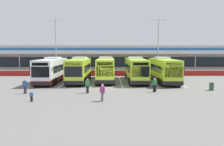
% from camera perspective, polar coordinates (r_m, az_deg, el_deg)
% --- Properties ---
extents(ground_plane, '(200.00, 200.00, 0.00)m').
position_cam_1_polar(ground_plane, '(30.66, -1.30, -3.50)').
color(ground_plane, '#605E5B').
extents(terminal_building, '(70.00, 13.00, 6.00)m').
position_cam_1_polar(terminal_building, '(57.22, -0.99, 3.64)').
color(terminal_building, '#B7B7B2').
rests_on(terminal_building, ground).
extents(red_barrier_wall, '(60.00, 0.40, 1.10)m').
position_cam_1_polar(red_barrier_wall, '(44.99, -1.08, 0.04)').
color(red_barrier_wall, maroon).
rests_on(red_barrier_wall, ground).
extents(coach_bus_leftmost, '(2.99, 12.16, 3.78)m').
position_cam_1_polar(coach_bus_leftmost, '(37.07, -14.38, 0.65)').
color(coach_bus_leftmost, silver).
rests_on(coach_bus_leftmost, ground).
extents(coach_bus_left_centre, '(2.99, 12.16, 3.78)m').
position_cam_1_polar(coach_bus_left_centre, '(36.70, -7.93, 0.72)').
color(coach_bus_left_centre, '#B7DB2D').
rests_on(coach_bus_left_centre, ground).
extents(coach_bus_centre, '(2.99, 12.16, 3.78)m').
position_cam_1_polar(coach_bus_centre, '(37.14, -1.55, 0.82)').
color(coach_bus_centre, '#B7DB2D').
rests_on(coach_bus_centre, ground).
extents(coach_bus_right_centre, '(2.99, 12.16, 3.78)m').
position_cam_1_polar(coach_bus_right_centre, '(36.69, 5.76, 0.74)').
color(coach_bus_right_centre, '#B7DB2D').
rests_on(coach_bus_right_centre, ground).
extents(coach_bus_rightmost, '(2.99, 12.16, 3.78)m').
position_cam_1_polar(coach_bus_rightmost, '(36.78, 12.31, 0.65)').
color(coach_bus_rightmost, '#B7DB2D').
rests_on(coach_bus_rightmost, ground).
extents(bay_stripe_far_west, '(0.14, 13.00, 0.01)m').
position_cam_1_polar(bay_stripe_far_west, '(38.17, -17.16, -1.98)').
color(bay_stripe_far_west, silver).
rests_on(bay_stripe_far_west, ground).
extents(bay_stripe_west, '(0.14, 13.00, 0.01)m').
position_cam_1_polar(bay_stripe_west, '(37.20, -10.95, -2.03)').
color(bay_stripe_west, silver).
rests_on(bay_stripe_west, ground).
extents(bay_stripe_mid_west, '(0.14, 13.00, 0.01)m').
position_cam_1_polar(bay_stripe_mid_west, '(36.68, -4.47, -2.05)').
color(bay_stripe_mid_west, silver).
rests_on(bay_stripe_mid_west, ground).
extents(bay_stripe_centre, '(0.14, 13.00, 0.01)m').
position_cam_1_polar(bay_stripe_centre, '(36.64, 2.10, -2.05)').
color(bay_stripe_centre, silver).
rests_on(bay_stripe_centre, ground).
extents(bay_stripe_mid_east, '(0.14, 13.00, 0.01)m').
position_cam_1_polar(bay_stripe_mid_east, '(37.07, 8.60, -2.02)').
color(bay_stripe_mid_east, silver).
rests_on(bay_stripe_mid_east, ground).
extents(bay_stripe_east, '(0.14, 13.00, 0.01)m').
position_cam_1_polar(bay_stripe_east, '(37.97, 14.87, -1.96)').
color(bay_stripe_east, silver).
rests_on(bay_stripe_east, ground).
extents(pedestrian_with_handbag, '(0.65, 0.34, 1.62)m').
position_cam_1_polar(pedestrian_with_handbag, '(27.57, 10.28, -2.78)').
color(pedestrian_with_handbag, black).
rests_on(pedestrian_with_handbag, ground).
extents(pedestrian_in_dark_coat, '(0.54, 0.31, 1.62)m').
position_cam_1_polar(pedestrian_in_dark_coat, '(27.83, -20.35, -2.92)').
color(pedestrian_in_dark_coat, '#33333D').
rests_on(pedestrian_in_dark_coat, ground).
extents(pedestrian_child, '(0.31, 0.24, 1.00)m').
position_cam_1_polar(pedestrian_child, '(23.26, -18.96, -5.28)').
color(pedestrian_child, black).
rests_on(pedestrian_child, ground).
extents(pedestrian_near_bin, '(0.51, 0.41, 1.62)m').
position_cam_1_polar(pedestrian_near_bin, '(22.15, -2.34, -4.64)').
color(pedestrian_near_bin, slate).
rests_on(pedestrian_near_bin, ground).
extents(pedestrian_approaching_bus, '(0.54, 0.34, 1.62)m').
position_cam_1_polar(pedestrian_approaching_bus, '(26.55, -5.96, -3.00)').
color(pedestrian_approaching_bus, black).
rests_on(pedestrian_approaching_bus, ground).
extents(lamp_post_west, '(3.24, 0.28, 11.00)m').
position_cam_1_polar(lamp_post_west, '(48.95, -13.48, 7.04)').
color(lamp_post_west, '#9E9EA3').
rests_on(lamp_post_west, ground).
extents(lamp_post_centre, '(3.24, 0.28, 11.00)m').
position_cam_1_polar(lamp_post_centre, '(47.57, 11.15, 7.14)').
color(lamp_post_centre, '#9E9EA3').
rests_on(lamp_post_centre, ground).
extents(litter_bin, '(0.54, 0.54, 0.93)m').
position_cam_1_polar(litter_bin, '(30.66, 23.02, -3.04)').
color(litter_bin, '#2D5133').
rests_on(litter_bin, ground).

